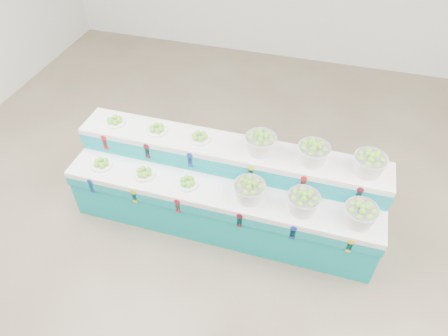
% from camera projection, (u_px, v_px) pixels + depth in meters
% --- Properties ---
extents(ground, '(10.00, 10.00, 0.00)m').
position_uv_depth(ground, '(262.00, 273.00, 4.56)').
color(ground, brown).
rests_on(ground, ground).
extents(display_stand, '(3.64, 0.97, 1.02)m').
position_uv_depth(display_stand, '(224.00, 190.00, 4.79)').
color(display_stand, '#0F9EA4').
rests_on(display_stand, ground).
extents(plate_lower_left, '(0.25, 0.25, 0.09)m').
position_uv_depth(plate_lower_left, '(101.00, 163.00, 4.76)').
color(plate_lower_left, white).
rests_on(plate_lower_left, display_stand).
extents(plate_lower_mid, '(0.25, 0.25, 0.09)m').
position_uv_depth(plate_lower_mid, '(144.00, 172.00, 4.65)').
color(plate_lower_mid, white).
rests_on(plate_lower_mid, display_stand).
extents(plate_lower_right, '(0.25, 0.25, 0.09)m').
position_uv_depth(plate_lower_right, '(188.00, 182.00, 4.54)').
color(plate_lower_right, white).
rests_on(plate_lower_right, display_stand).
extents(basket_lower_left, '(0.35, 0.35, 0.24)m').
position_uv_depth(basket_lower_left, '(249.00, 190.00, 4.34)').
color(basket_lower_left, silver).
rests_on(basket_lower_left, display_stand).
extents(basket_lower_mid, '(0.35, 0.35, 0.24)m').
position_uv_depth(basket_lower_mid, '(303.00, 202.00, 4.22)').
color(basket_lower_mid, silver).
rests_on(basket_lower_mid, display_stand).
extents(basket_lower_right, '(0.35, 0.35, 0.24)m').
position_uv_depth(basket_lower_right, '(360.00, 214.00, 4.10)').
color(basket_lower_right, silver).
rests_on(basket_lower_right, display_stand).
extents(plate_upper_left, '(0.25, 0.25, 0.09)m').
position_uv_depth(plate_upper_left, '(115.00, 120.00, 4.86)').
color(plate_upper_left, white).
rests_on(plate_upper_left, display_stand).
extents(plate_upper_mid, '(0.25, 0.25, 0.09)m').
position_uv_depth(plate_upper_mid, '(157.00, 128.00, 4.75)').
color(plate_upper_mid, white).
rests_on(plate_upper_mid, display_stand).
extents(plate_upper_right, '(0.25, 0.25, 0.09)m').
position_uv_depth(plate_upper_right, '(199.00, 137.00, 4.64)').
color(plate_upper_right, white).
rests_on(plate_upper_right, display_stand).
extents(basket_upper_left, '(0.35, 0.35, 0.24)m').
position_uv_depth(basket_upper_left, '(260.00, 143.00, 4.44)').
color(basket_upper_left, silver).
rests_on(basket_upper_left, display_stand).
extents(basket_upper_mid, '(0.35, 0.35, 0.24)m').
position_uv_depth(basket_upper_mid, '(313.00, 153.00, 4.32)').
color(basket_upper_mid, silver).
rests_on(basket_upper_mid, display_stand).
extents(basket_upper_right, '(0.35, 0.35, 0.24)m').
position_uv_depth(basket_upper_right, '(369.00, 163.00, 4.20)').
color(basket_upper_right, silver).
rests_on(basket_upper_right, display_stand).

